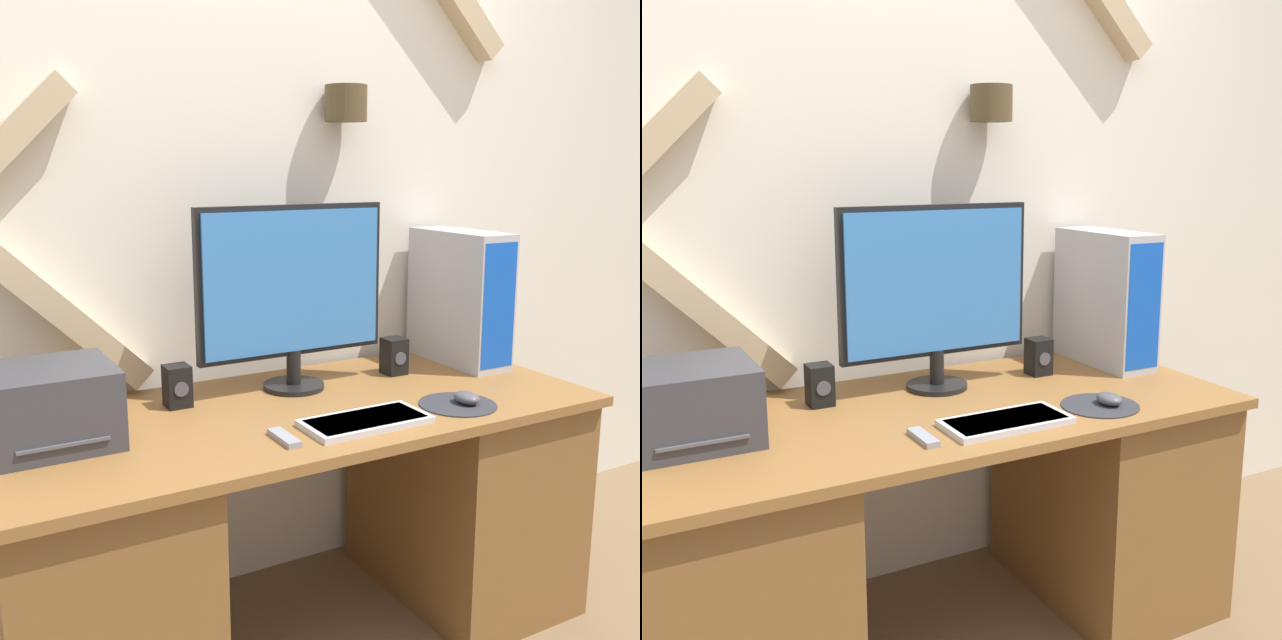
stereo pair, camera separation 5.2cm
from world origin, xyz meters
TOP-DOWN VIEW (x-y plane):
  - wall_back at (-0.01, 0.82)m, footprint 6.40×0.19m
  - desk at (0.00, 0.39)m, footprint 1.76×0.77m
  - monitor at (0.07, 0.56)m, footprint 0.62×0.19m
  - keyboard at (0.08, 0.16)m, footprint 0.35×0.17m
  - mousepad at (0.41, 0.17)m, footprint 0.23×0.23m
  - mouse at (0.43, 0.16)m, footprint 0.06×0.09m
  - computer_tower at (0.73, 0.56)m, footprint 0.15×0.41m
  - printer at (-0.68, 0.43)m, footprint 0.31×0.30m
  - speaker_left at (-0.31, 0.56)m, footprint 0.07×0.08m
  - speaker_right at (0.44, 0.54)m, footprint 0.07×0.08m
  - remote_control at (-0.16, 0.16)m, footprint 0.04×0.13m

SIDE VIEW (x-z plane):
  - desk at x=0.00m, z-range 0.01..0.77m
  - mousepad at x=0.41m, z-range 0.75..0.76m
  - remote_control at x=-0.16m, z-range 0.75..0.77m
  - keyboard at x=0.08m, z-range 0.75..0.77m
  - mouse at x=0.43m, z-range 0.76..0.79m
  - speaker_left at x=-0.31m, z-range 0.75..0.87m
  - speaker_right at x=0.44m, z-range 0.75..0.87m
  - printer at x=-0.68m, z-range 0.75..0.95m
  - computer_tower at x=0.73m, z-range 0.75..1.22m
  - monitor at x=0.07m, z-range 0.79..1.36m
  - wall_back at x=-0.01m, z-range 0.01..2.71m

